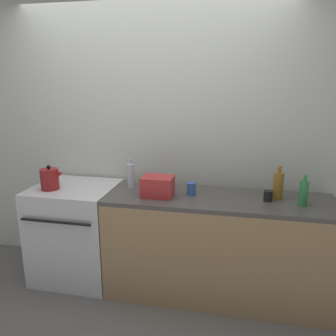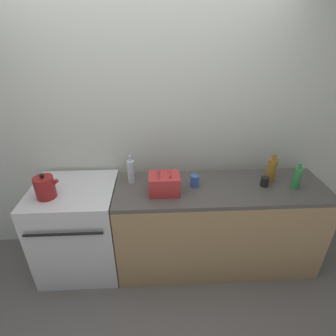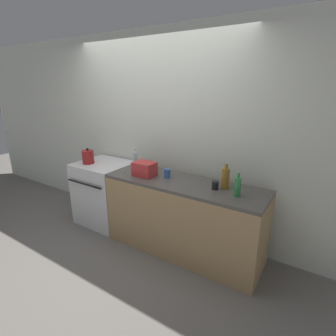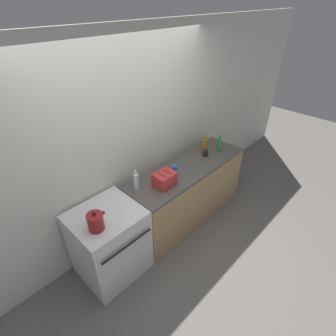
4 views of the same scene
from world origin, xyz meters
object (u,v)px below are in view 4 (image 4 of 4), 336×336
(bottle_clear, at_px, (136,181))
(cup_blue, at_px, (175,169))
(cup_black, at_px, (205,153))
(stove, at_px, (110,242))
(kettle, at_px, (96,222))
(bottle_amber, at_px, (205,145))
(toaster, at_px, (165,179))
(bottle_green, at_px, (219,145))

(bottle_clear, relative_size, cup_blue, 2.53)
(cup_blue, xyz_separation_m, cup_black, (0.62, -0.03, -0.01))
(stove, bearing_deg, cup_black, -1.18)
(stove, height_order, bottle_clear, bottle_clear)
(kettle, bearing_deg, bottle_amber, 4.60)
(kettle, relative_size, toaster, 0.86)
(bottle_amber, bearing_deg, cup_blue, -175.83)
(kettle, relative_size, bottle_amber, 0.81)
(stove, height_order, cup_blue, cup_blue)
(stove, distance_m, kettle, 0.56)
(toaster, bearing_deg, stove, 173.33)
(bottle_amber, xyz_separation_m, bottle_clear, (-1.25, 0.04, -0.00))
(stove, height_order, cup_black, cup_black)
(toaster, bearing_deg, cup_black, 3.83)
(cup_blue, bearing_deg, toaster, -162.40)
(toaster, height_order, cup_black, toaster)
(toaster, height_order, bottle_amber, bottle_amber)
(stove, height_order, bottle_green, bottle_green)
(stove, xyz_separation_m, cup_blue, (1.07, -0.01, 0.48))
(bottle_green, xyz_separation_m, cup_blue, (-0.87, 0.07, -0.05))
(kettle, distance_m, cup_blue, 1.24)
(bottle_clear, bearing_deg, bottle_green, -6.67)
(stove, xyz_separation_m, bottle_green, (1.94, -0.08, 0.53))
(toaster, xyz_separation_m, cup_black, (0.88, 0.06, -0.04))
(stove, relative_size, kettle, 4.05)
(kettle, bearing_deg, stove, 34.59)
(stove, distance_m, bottle_clear, 0.75)
(bottle_clear, distance_m, cup_black, 1.18)
(cup_blue, bearing_deg, bottle_amber, 4.17)
(cup_black, bearing_deg, bottle_clear, 174.27)
(toaster, bearing_deg, kettle, -178.84)
(cup_blue, distance_m, cup_black, 0.62)
(cup_black, bearing_deg, bottle_green, -11.01)
(bottle_amber, relative_size, cup_black, 3.21)
(stove, relative_size, toaster, 3.47)
(bottle_amber, bearing_deg, bottle_clear, 178.13)
(bottle_green, height_order, cup_blue, bottle_green)
(bottle_clear, bearing_deg, stove, -170.87)
(bottle_amber, distance_m, cup_black, 0.13)
(bottle_amber, bearing_deg, cup_black, -135.93)
(bottle_green, height_order, bottle_clear, bottle_clear)
(kettle, height_order, bottle_green, bottle_green)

